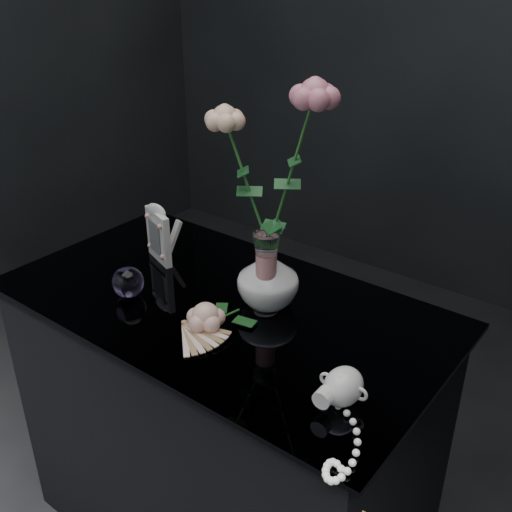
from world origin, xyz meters
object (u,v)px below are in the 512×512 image
Objects in this scene: vase at (268,277)px; paperweight at (128,282)px; loose_rose at (206,317)px; wine_glass at (266,273)px; pearl_jar at (343,385)px; picture_frame at (158,232)px.

vase is 1.96× the size of paperweight.
vase is at bearing 93.69° from loose_rose.
wine_glass is 0.34m from pearl_jar.
vase reaches higher than pearl_jar.
picture_frame reaches higher than pearl_jar.
picture_frame is 0.64× the size of pearl_jar.
vase is at bearing 147.38° from pearl_jar.
picture_frame is at bearing 162.46° from pearl_jar.
picture_frame is 0.20m from paperweight.
vase is 0.33m from paperweight.
picture_frame reaches higher than loose_rose.
paperweight is 0.40× the size of loose_rose.
vase is 0.36m from pearl_jar.
wine_glass reaches higher than loose_rose.
wine_glass is at bearing 26.62° from paperweight.
vase is at bearing 19.30° from picture_frame.
vase is at bearing 117.18° from wine_glass.
loose_rose is at bearing -112.16° from wine_glass.
picture_frame is 2.13× the size of paperweight.
loose_rose is at bearing -7.98° from picture_frame.
picture_frame is at bearing 113.69° from paperweight.
wine_glass reaches higher than pearl_jar.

